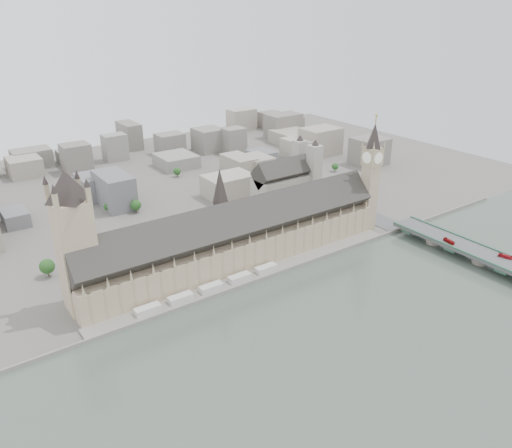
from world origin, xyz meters
TOP-DOWN VIEW (x-y plane):
  - ground at (0.00, 0.00)m, footprint 900.00×900.00m
  - river_thames at (0.00, -165.00)m, footprint 600.00×600.00m
  - embankment_wall at (0.00, -15.00)m, footprint 600.00×1.50m
  - river_terrace at (0.00, -7.50)m, footprint 270.00×15.00m
  - terrace_tents at (-40.00, -7.00)m, footprint 118.00×7.00m
  - palace_of_westminster at (0.00, 19.70)m, footprint 265.00×40.73m
  - elizabeth_tower at (138.00, 8.00)m, footprint 17.00×17.00m
  - victoria_tower at (-122.00, 26.00)m, footprint 30.00×30.00m
  - central_tower at (-10.00, 26.00)m, footprint 13.00×13.00m
  - westminster_bridge at (162.00, -87.50)m, footprint 25.00×325.00m
  - westminster_abbey at (110.92, 95.00)m, footprint 68.00×36.00m
  - city_skyline_inland at (0.00, 245.00)m, footprint 720.00×360.00m
  - park_trees at (-10.00, 60.00)m, footprint 110.00×30.00m
  - red_bus_north at (155.37, -69.02)m, footprint 4.81×11.21m
  - red_bus_south at (167.99, -111.49)m, footprint 5.46×10.68m
  - car_approach at (168.73, 41.07)m, footprint 2.13×5.17m

SIDE VIEW (x-z plane):
  - ground at x=0.00m, z-range 0.00..0.00m
  - river_thames at x=0.00m, z-range 0.00..0.00m
  - river_terrace at x=0.00m, z-range 0.00..2.00m
  - embankment_wall at x=0.00m, z-range 0.00..3.00m
  - terrace_tents at x=-40.00m, z-range 2.00..6.00m
  - westminster_bridge at x=162.00m, z-range 0.00..10.25m
  - park_trees at x=-10.00m, z-range 0.00..15.00m
  - car_approach at x=168.73m, z-range 10.25..11.75m
  - red_bus_south at x=167.99m, z-range 10.25..13.15m
  - red_bus_north at x=155.37m, z-range 10.25..13.29m
  - city_skyline_inland at x=0.00m, z-range 0.00..38.00m
  - palace_of_westminster at x=0.00m, z-range -5.02..50.43m
  - westminster_abbey at x=110.92m, z-range -6.92..57.08m
  - victoria_tower at x=-122.00m, z-range 5.20..105.20m
  - central_tower at x=-10.00m, z-range 33.92..81.92m
  - elizabeth_tower at x=138.00m, z-range 4.34..111.84m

